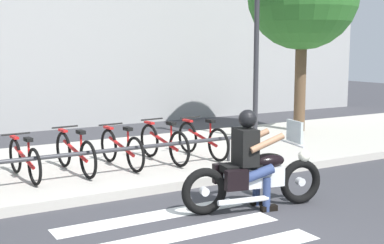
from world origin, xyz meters
name	(u,v)px	position (x,y,z in m)	size (l,w,h in m)	color
sidewalk	(106,163)	(0.00, 4.76, 0.07)	(24.00, 4.40, 0.15)	#B7B2A8
crosswalk_stripe_3	(181,234)	(-0.54, 0.80, 0.00)	(2.80, 0.40, 0.01)	white
crosswalk_stripe_4	(153,216)	(-0.54, 1.60, 0.00)	(2.80, 0.40, 0.01)	white
motorcycle	(255,177)	(0.88, 1.17, 0.47)	(2.20, 0.79, 1.26)	black
rider	(250,152)	(0.81, 1.19, 0.84)	(0.69, 0.61, 1.46)	black
bicycle_2	(24,159)	(-1.71, 4.01, 0.49)	(0.48, 1.61, 0.73)	black
bicycle_3	(75,153)	(-0.85, 4.01, 0.51)	(0.48, 1.73, 0.78)	black
bicycle_4	(121,148)	(0.01, 4.01, 0.50)	(0.48, 1.67, 0.77)	black
bicycle_5	(164,143)	(0.87, 4.01, 0.51)	(0.48, 1.73, 0.80)	black
bicycle_6	(202,140)	(1.74, 4.01, 0.51)	(0.48, 1.68, 0.78)	black
bike_rack	(86,154)	(-0.85, 3.46, 0.58)	(5.78, 0.07, 0.49)	#333338
street_lamp	(257,31)	(3.91, 5.16, 2.68)	(0.28, 0.28, 4.44)	#2D2D33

